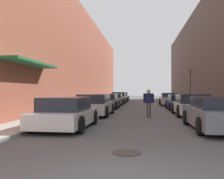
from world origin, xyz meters
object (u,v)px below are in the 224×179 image
parked_car_left_1 (95,105)px  parked_car_right_2 (179,102)px  parked_car_right_1 (191,105)px  traffic_light (190,83)px  parked_car_left_2 (107,101)px  parked_car_right_3 (169,99)px  parked_car_left_3 (114,99)px  manhole_cover (127,153)px  parked_car_left_0 (66,113)px  parked_car_right_0 (216,114)px  parked_car_left_5 (122,97)px  skateboarder (149,100)px  parked_car_left_4 (119,97)px

parked_car_left_1 → parked_car_right_2: (5.84, 5.32, -0.04)m
parked_car_right_1 → traffic_light: 11.92m
parked_car_left_2 → parked_car_right_3: (5.67, 5.41, 0.02)m
parked_car_left_3 → manhole_cover: parked_car_left_3 is taller
parked_car_left_0 → parked_car_right_1: bearing=44.1°
parked_car_right_3 → parked_car_left_0: bearing=-109.4°
parked_car_right_0 → parked_car_left_5: bearing=102.2°
parked_car_right_1 → parked_car_left_5: bearing=105.5°
parked_car_right_1 → skateboarder: (-2.61, -1.06, 0.35)m
parked_car_right_2 → skateboarder: size_ratio=2.76×
parked_car_left_2 → manhole_cover: size_ratio=5.78×
parked_car_left_4 → skateboarder: size_ratio=2.68×
parked_car_left_4 → parked_car_left_0: bearing=-90.3°
parked_car_left_4 → parked_car_right_3: (5.70, -5.66, -0.01)m
parked_car_left_2 → parked_car_right_0: size_ratio=0.91×
parked_car_left_0 → parked_car_right_1: 8.41m
parked_car_left_3 → skateboarder: size_ratio=2.96×
parked_car_left_3 → traffic_light: traffic_light is taller
skateboarder → parked_car_left_1: bearing=169.3°
parked_car_left_1 → manhole_cover: (2.56, -9.12, -0.62)m
parked_car_left_0 → skateboarder: 5.91m
parked_car_right_0 → parked_car_left_2: bearing=118.2°
parked_car_left_2 → parked_car_right_3: bearing=43.6°
parked_car_left_3 → parked_car_left_2: bearing=-89.7°
parked_car_right_1 → skateboarder: size_ratio=2.55×
parked_car_left_2 → parked_car_left_3: 5.65m
parked_car_left_1 → skateboarder: 3.38m
parked_car_left_0 → parked_car_left_5: parked_car_left_5 is taller
parked_car_left_0 → parked_car_right_3: bearing=70.6°
parked_car_left_1 → parked_car_left_2: parked_car_left_1 is taller
parked_car_left_0 → parked_car_left_1: bearing=88.6°
parked_car_left_4 → manhole_cover: size_ratio=6.16×
skateboarder → parked_car_left_5: bearing=98.6°
parked_car_left_3 → parked_car_left_0: bearing=-90.3°
parked_car_left_1 → parked_car_left_4: bearing=90.1°
skateboarder → parked_car_left_3: bearing=105.6°
manhole_cover → parked_car_right_2: bearing=77.2°
parked_car_left_5 → parked_car_left_1: bearing=-89.6°
parked_car_left_0 → parked_car_right_2: (5.97, 10.74, -0.02)m
manhole_cover → traffic_light: size_ratio=0.19×
parked_car_right_2 → traffic_light: bearing=72.3°
parked_car_right_3 → manhole_cover: (-3.11, -20.15, -0.63)m
parked_car_left_1 → parked_car_left_3: parked_car_left_1 is taller
parked_car_left_0 → parked_car_left_1: (0.13, 5.42, 0.02)m
traffic_light → parked_car_left_0: bearing=-114.9°
parked_car_left_1 → parked_car_right_3: (5.67, 11.04, 0.01)m
parked_car_right_1 → parked_car_right_2: (-0.06, 4.88, -0.05)m
parked_car_right_2 → manhole_cover: parked_car_right_2 is taller
parked_car_left_0 → parked_car_right_0: size_ratio=0.92×
parked_car_left_0 → parked_car_left_4: 22.12m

